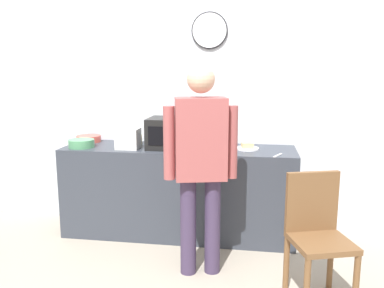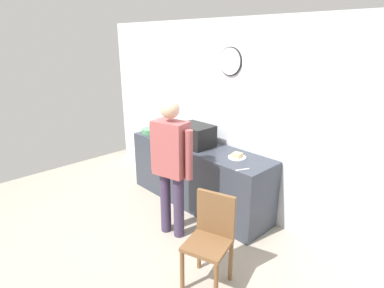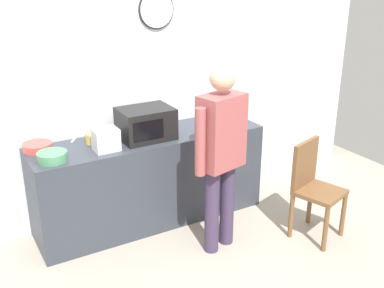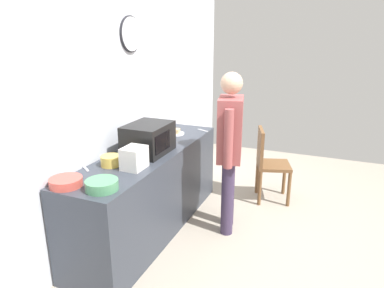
% 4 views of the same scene
% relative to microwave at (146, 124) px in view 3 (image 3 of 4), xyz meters
% --- Properties ---
extents(ground_plane, '(6.00, 6.00, 0.00)m').
position_rel_microwave_xyz_m(ground_plane, '(0.26, -1.19, -1.05)').
color(ground_plane, '#9E9384').
extents(back_wall, '(5.40, 0.13, 2.60)m').
position_rel_microwave_xyz_m(back_wall, '(0.26, 0.41, 0.25)').
color(back_wall, silver).
rests_on(back_wall, ground_plane).
extents(kitchen_counter, '(2.31, 0.62, 0.90)m').
position_rel_microwave_xyz_m(kitchen_counter, '(0.04, 0.03, -0.60)').
color(kitchen_counter, '#333842').
rests_on(kitchen_counter, ground_plane).
extents(microwave, '(0.50, 0.39, 0.30)m').
position_rel_microwave_xyz_m(microwave, '(0.00, 0.00, 0.00)').
color(microwave, black).
rests_on(microwave, kitchen_counter).
extents(sandwich_plate, '(0.23, 0.23, 0.07)m').
position_rel_microwave_xyz_m(sandwich_plate, '(0.72, 0.05, -0.13)').
color(sandwich_plate, white).
rests_on(sandwich_plate, kitchen_counter).
extents(salad_bowl, '(0.26, 0.26, 0.07)m').
position_rel_microwave_xyz_m(salad_bowl, '(-0.98, 0.20, -0.12)').
color(salad_bowl, '#C64C42').
rests_on(salad_bowl, kitchen_counter).
extents(cereal_bowl, '(0.26, 0.26, 0.08)m').
position_rel_microwave_xyz_m(cereal_bowl, '(-0.92, -0.11, -0.11)').
color(cereal_bowl, '#4C8E60').
rests_on(cereal_bowl, kitchen_counter).
extents(mixing_bowl, '(0.18, 0.18, 0.10)m').
position_rel_microwave_xyz_m(mixing_bowl, '(-0.46, 0.14, -0.10)').
color(mixing_bowl, gold).
rests_on(mixing_bowl, kitchen_counter).
extents(toaster, '(0.22, 0.18, 0.20)m').
position_rel_microwave_xyz_m(toaster, '(-0.44, -0.10, -0.05)').
color(toaster, silver).
rests_on(toaster, kitchen_counter).
extents(fork_utensil, '(0.09, 0.16, 0.01)m').
position_rel_microwave_xyz_m(fork_utensil, '(1.00, -0.20, -0.15)').
color(fork_utensil, silver).
rests_on(fork_utensil, kitchen_counter).
extents(spoon_utensil, '(0.11, 0.15, 0.01)m').
position_rel_microwave_xyz_m(spoon_utensil, '(-0.61, 0.31, -0.15)').
color(spoon_utensil, silver).
rests_on(spoon_utensil, kitchen_counter).
extents(person_standing, '(0.58, 0.33, 1.71)m').
position_rel_microwave_xyz_m(person_standing, '(0.37, -0.74, -0.06)').
color(person_standing, '#3B2F4B').
rests_on(person_standing, ground_plane).
extents(wooden_chair, '(0.50, 0.50, 0.94)m').
position_rel_microwave_xyz_m(wooden_chair, '(1.25, -1.00, -0.53)').
color(wooden_chair, brown).
rests_on(wooden_chair, ground_plane).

